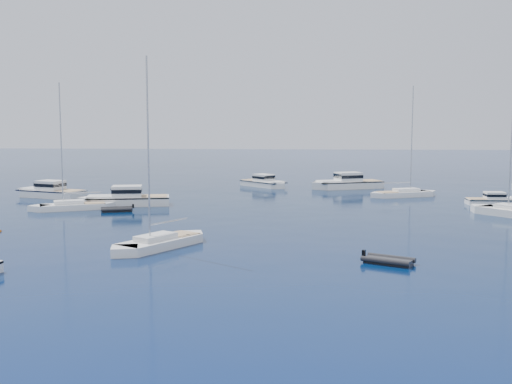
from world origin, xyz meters
TOP-DOWN VIEW (x-y plane):
  - ground at (0.00, 0.00)m, footprint 400.00×400.00m
  - motor_cruiser_centre at (-13.05, 32.01)m, footprint 11.61×5.82m
  - motor_cruiser_far_r at (29.92, 36.17)m, footprint 7.32×2.34m
  - motor_cruiser_far_l at (-25.16, 38.98)m, footprint 11.08×6.47m
  - motor_cruiser_distant at (13.82, 53.09)m, footprint 12.08×7.70m
  - motor_cruiser_horizon at (1.59, 54.53)m, footprint 8.55×8.56m
  - sailboat_fore at (-3.31, 8.58)m, footprint 7.36×9.95m
  - sailboat_mid_l at (-17.78, 28.10)m, footprint 9.88×6.47m
  - sailboat_centre at (20.48, 43.38)m, footprint 10.31×6.28m
  - tender_yellow at (-1.94, 11.82)m, footprint 2.84×3.89m
  - tender_grey_near at (13.22, 4.51)m, footprint 3.98×3.31m
  - tender_grey_far at (-12.52, 27.12)m, footprint 3.89×2.92m

SIDE VIEW (x-z plane):
  - ground at x=0.00m, z-range 0.00..0.00m
  - motor_cruiser_centre at x=-13.05m, z-range -1.46..1.46m
  - motor_cruiser_far_r at x=29.92m, z-range -0.96..0.96m
  - motor_cruiser_far_l at x=-25.16m, z-range -1.39..1.39m
  - motor_cruiser_distant at x=13.82m, z-range -1.52..1.52m
  - motor_cruiser_horizon at x=1.59m, z-range -1.22..1.22m
  - sailboat_fore at x=-3.31m, z-range -7.37..7.37m
  - sailboat_mid_l at x=-17.78m, z-range -7.16..7.16m
  - sailboat_centre at x=20.48m, z-range -7.41..7.41m
  - tender_yellow at x=-1.94m, z-range -0.47..0.47m
  - tender_grey_near at x=13.22m, z-range -0.47..0.47m
  - tender_grey_far at x=-12.52m, z-range -0.47..0.47m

